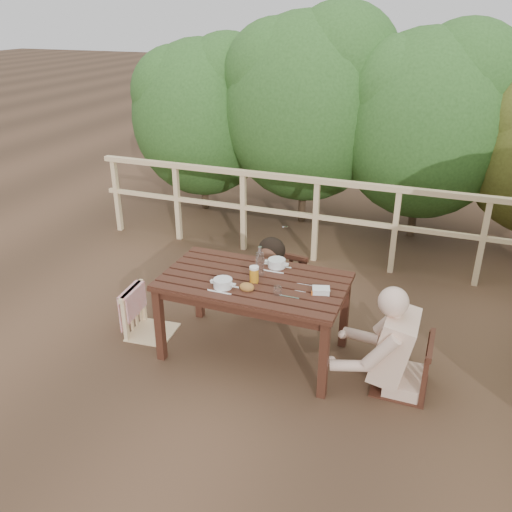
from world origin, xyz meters
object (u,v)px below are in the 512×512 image
(woman, at_px, (279,251))
(tumbler, at_px, (278,292))
(chair_far, at_px, (278,264))
(soup_near, at_px, (223,284))
(bottle, at_px, (260,262))
(chair_left, at_px, (149,294))
(table, at_px, (254,317))
(chair_right, at_px, (405,340))
(butter_tub, at_px, (321,291))
(bread_roll, at_px, (247,287))
(beer_glass, at_px, (254,275))
(diner_right, at_px, (414,310))
(soup_far, at_px, (277,264))

(woman, bearing_deg, tumbler, 115.88)
(chair_far, bearing_deg, soup_near, -87.98)
(soup_near, distance_m, bottle, 0.37)
(chair_left, xyz_separation_m, chair_far, (0.91, 0.90, 0.05))
(table, bearing_deg, woman, 94.55)
(chair_right, distance_m, butter_tub, 0.74)
(bread_roll, bearing_deg, bottle, 88.20)
(chair_left, height_order, bottle, bottle)
(soup_near, relative_size, beer_glass, 1.74)
(chair_right, distance_m, bottle, 1.30)
(chair_far, relative_size, tumbler, 11.70)
(chair_right, bearing_deg, table, -91.19)
(chair_far, height_order, soup_near, chair_far)
(chair_far, xyz_separation_m, bread_roll, (0.08, -1.03, 0.27))
(diner_right, height_order, tumbler, diner_right)
(chair_left, distance_m, soup_near, 0.88)
(bread_roll, bearing_deg, woman, 94.50)
(chair_right, distance_m, beer_glass, 1.28)
(chair_right, height_order, beer_glass, chair_right)
(table, relative_size, soup_near, 5.93)
(woman, relative_size, butter_tub, 8.74)
(soup_near, bearing_deg, bottle, 55.94)
(bread_roll, xyz_separation_m, butter_tub, (0.56, 0.15, -0.01))
(chair_left, height_order, soup_near, chair_left)
(table, relative_size, bread_roll, 12.52)
(soup_far, bearing_deg, chair_left, -162.69)
(table, distance_m, soup_near, 0.48)
(chair_left, bearing_deg, bottle, -87.13)
(bread_roll, relative_size, tumbler, 1.53)
(table, distance_m, chair_far, 0.85)
(diner_right, bearing_deg, bottle, 85.26)
(bottle, distance_m, butter_tub, 0.57)
(soup_near, height_order, butter_tub, soup_near)
(chair_right, distance_m, woman, 1.60)
(chair_far, relative_size, diner_right, 0.66)
(bottle, relative_size, tumbler, 3.44)
(chair_far, height_order, soup_far, chair_far)
(table, relative_size, soup_far, 5.98)
(table, relative_size, beer_glass, 10.32)
(soup_near, distance_m, butter_tub, 0.77)
(bread_roll, height_order, butter_tub, bread_roll)
(chair_left, bearing_deg, tumbler, -100.43)
(woman, xyz_separation_m, butter_tub, (0.64, -0.89, 0.14))
(soup_far, height_order, tumbler, soup_far)
(soup_near, xyz_separation_m, soup_far, (0.28, 0.50, -0.00))
(soup_far, bearing_deg, chair_right, -15.37)
(tumbler, bearing_deg, soup_far, 109.59)
(chair_left, bearing_deg, diner_right, -94.32)
(bread_roll, distance_m, beer_glass, 0.15)
(butter_tub, bearing_deg, bottle, 151.60)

